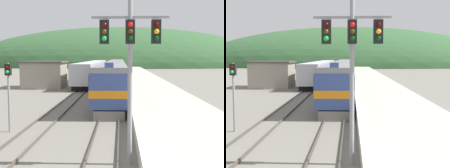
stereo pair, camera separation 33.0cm
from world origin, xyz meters
The scene contains 11 objects.
track_main centered at (0.00, 70.00, 0.08)m, with size 1.52×180.00×0.16m.
track_siding centered at (-4.55, 70.00, 0.08)m, with size 1.52×180.00×0.16m.
platform centered at (4.86, 50.00, 0.43)m, with size 6.48×140.00×0.88m.
distant_hills centered at (0.00, 140.16, 0.00)m, with size 148.54×66.84×36.96m.
station_shed centered at (-10.68, 37.07, 2.04)m, with size 6.40×6.14×4.04m.
express_train_lead_car centered at (0.00, 22.18, 2.16)m, with size 3.00×19.96×4.30m.
carriage_second centered at (0.00, 43.19, 2.14)m, with size 2.99×19.83×3.94m.
carriage_third centered at (0.00, 63.89, 2.14)m, with size 2.99×19.83×3.94m.
siding_train centered at (-4.55, 52.14, 1.92)m, with size 2.90×42.82×3.73m.
signal_mast_main centered at (1.24, 3.48, 5.00)m, with size 3.30×0.42×7.31m.
signal_post_siding centered at (-6.15, 9.22, 3.09)m, with size 0.36×0.42×4.34m.
Camera 2 is at (1.16, -9.88, 4.76)m, focal length 50.00 mm.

